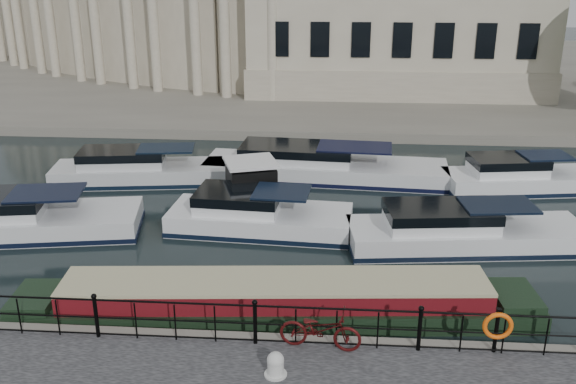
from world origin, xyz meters
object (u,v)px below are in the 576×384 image
object	(u,v)px
mooring_bollard	(276,365)
life_ring_post	(498,326)
harbour_hut	(251,189)
narrowboat	(275,306)
bicycle	(320,329)

from	to	relation	value
mooring_bollard	life_ring_post	distance (m)	5.38
mooring_bollard	harbour_hut	size ratio (longest dim) A/B	0.19
life_ring_post	narrowboat	size ratio (longest dim) A/B	0.08
bicycle	harbour_hut	bearing A→B (deg)	23.79
bicycle	harbour_hut	world-z (taller)	harbour_hut
harbour_hut	mooring_bollard	bearing A→B (deg)	-98.29
mooring_bollard	narrowboat	size ratio (longest dim) A/B	0.04
bicycle	life_ring_post	bearing A→B (deg)	-81.50
mooring_bollard	harbour_hut	world-z (taller)	harbour_hut
bicycle	mooring_bollard	bearing A→B (deg)	146.87
narrowboat	mooring_bollard	bearing A→B (deg)	-89.20
life_ring_post	harbour_hut	world-z (taller)	harbour_hut
life_ring_post	narrowboat	distance (m)	5.99
narrowboat	harbour_hut	size ratio (longest dim) A/B	4.65
bicycle	life_ring_post	world-z (taller)	life_ring_post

